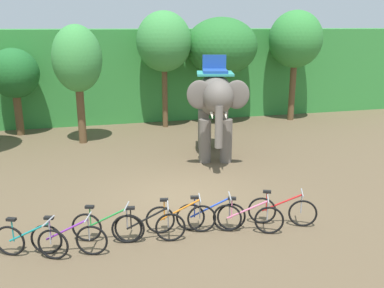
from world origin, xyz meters
name	(u,v)px	position (x,y,z in m)	size (l,w,h in m)	color
ground_plane	(180,197)	(0.00, 0.00, 0.00)	(80.00, 80.00, 0.00)	brown
foliage_hedge	(128,72)	(0.00, 12.95, 2.33)	(36.00, 6.00, 4.66)	#338438
tree_left	(14,74)	(-5.45, 8.94, 2.78)	(2.18, 2.18, 3.91)	brown
tree_center_right	(77,60)	(-2.68, 6.83, 3.50)	(2.02, 2.02, 4.91)	brown
tree_center_left	(164,42)	(1.31, 8.78, 4.10)	(2.60, 2.60, 5.53)	brown
tree_far_right	(221,47)	(4.25, 9.06, 3.83)	(3.58, 3.58, 5.26)	brown
tree_right	(296,40)	(8.10, 8.69, 4.14)	(2.70, 2.70, 5.61)	brown
elephant	(215,100)	(2.16, 3.42, 2.20)	(2.52, 4.25, 3.78)	#665E56
bike_teal	(31,241)	(-3.84, -2.40, 0.39)	(1.59, 0.79, 0.92)	black
bike_purple	(69,239)	(-3.05, -2.49, 0.39)	(1.65, 0.66, 0.92)	black
bike_green	(108,227)	(-2.19, -2.14, 0.39)	(1.64, 0.68, 0.92)	black
bike_black	(148,227)	(-1.29, -2.39, 0.39)	(1.69, 0.52, 0.92)	black
bike_orange	(181,218)	(-0.46, -2.13, 0.39)	(1.69, 0.53, 0.92)	black
bike_blue	(211,216)	(0.27, -2.19, 0.39)	(1.67, 0.58, 0.92)	black
bike_pink	(248,218)	(1.11, -2.53, 0.39)	(1.61, 0.75, 0.92)	black
bike_red	(282,211)	(2.09, -2.38, 0.39)	(1.58, 0.80, 0.92)	black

